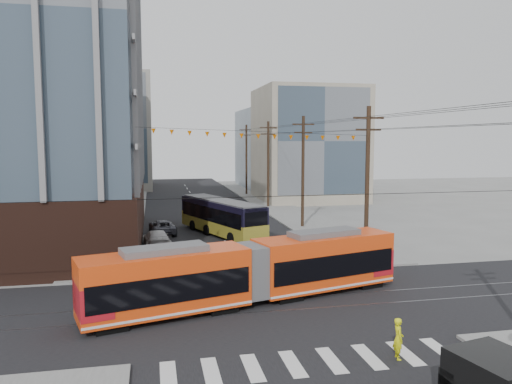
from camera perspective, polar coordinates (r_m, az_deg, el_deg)
ground at (r=23.52m, az=4.07°, el=-15.82°), size 160.00×160.00×0.00m
bg_bldg_nw_near at (r=73.80m, az=-20.45°, el=5.87°), size 18.00×16.00×18.00m
bg_bldg_ne_near at (r=72.41m, az=5.95°, el=5.43°), size 14.00×14.00×16.00m
bg_bldg_nw_far at (r=93.33m, az=-16.80°, el=6.57°), size 16.00×18.00×20.00m
bg_bldg_ne_far at (r=92.18m, az=3.33°, el=4.96°), size 16.00×16.00×14.00m
utility_pole_far at (r=78.41m, az=-1.10°, el=3.68°), size 0.30×0.30×11.00m
streetcar at (r=26.97m, az=-0.59°, el=-9.09°), size 17.79×7.12×3.42m
city_bus at (r=45.82m, az=-3.97°, el=-2.85°), size 6.61×11.93×3.34m
parked_car_silver at (r=35.61m, az=-10.18°, el=-7.13°), size 2.46×4.43×1.38m
parked_car_white at (r=41.38m, az=-11.28°, el=-5.27°), size 2.49×5.08×1.42m
parked_car_grey at (r=47.08m, az=-10.65°, el=-3.95°), size 2.63×4.94×1.32m
pedestrian at (r=21.49m, az=15.95°, el=-15.80°), size 0.51×0.68×1.68m
jersey_barrier at (r=38.24m, az=10.59°, el=-6.66°), size 2.33×4.13×0.82m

